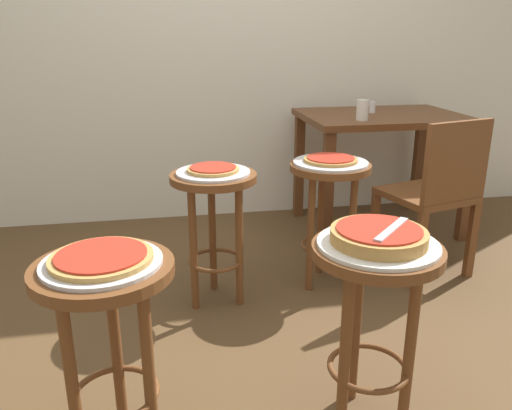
# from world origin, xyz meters

# --- Properties ---
(ground_plane) EXTENTS (6.00, 6.00, 0.00)m
(ground_plane) POSITION_xyz_m (0.00, 0.00, 0.00)
(ground_plane) COLOR brown
(stool_foreground) EXTENTS (0.40, 0.40, 0.64)m
(stool_foreground) POSITION_xyz_m (0.13, -0.57, 0.48)
(stool_foreground) COLOR brown
(stool_foreground) RESTS_ON ground_plane
(serving_plate_foreground) EXTENTS (0.37, 0.37, 0.01)m
(serving_plate_foreground) POSITION_xyz_m (0.13, -0.57, 0.65)
(serving_plate_foreground) COLOR white
(serving_plate_foreground) RESTS_ON stool_foreground
(pizza_foreground) EXTENTS (0.29, 0.29, 0.05)m
(pizza_foreground) POSITION_xyz_m (0.13, -0.57, 0.68)
(pizza_foreground) COLOR #B78442
(pizza_foreground) RESTS_ON serving_plate_foreground
(stool_middle) EXTENTS (0.40, 0.40, 0.64)m
(stool_middle) POSITION_xyz_m (-0.67, -0.56, 0.48)
(stool_middle) COLOR brown
(stool_middle) RESTS_ON ground_plane
(serving_plate_middle) EXTENTS (0.33, 0.33, 0.01)m
(serving_plate_middle) POSITION_xyz_m (-0.67, -0.56, 0.65)
(serving_plate_middle) COLOR silver
(serving_plate_middle) RESTS_ON stool_middle
(pizza_middle) EXTENTS (0.28, 0.28, 0.02)m
(pizza_middle) POSITION_xyz_m (-0.67, -0.56, 0.66)
(pizza_middle) COLOR tan
(pizza_middle) RESTS_ON serving_plate_middle
(stool_leftside) EXTENTS (0.40, 0.40, 0.64)m
(stool_leftside) POSITION_xyz_m (-0.27, 0.35, 0.48)
(stool_leftside) COLOR brown
(stool_leftside) RESTS_ON ground_plane
(serving_plate_leftside) EXTENTS (0.34, 0.34, 0.01)m
(serving_plate_leftside) POSITION_xyz_m (-0.27, 0.35, 0.65)
(serving_plate_leftside) COLOR silver
(serving_plate_leftside) RESTS_ON stool_leftside
(pizza_leftside) EXTENTS (0.24, 0.24, 0.02)m
(pizza_leftside) POSITION_xyz_m (-0.27, 0.35, 0.66)
(pizza_leftside) COLOR tan
(pizza_leftside) RESTS_ON serving_plate_leftside
(stool_rear) EXTENTS (0.40, 0.40, 0.64)m
(stool_rear) POSITION_xyz_m (0.32, 0.43, 0.48)
(stool_rear) COLOR brown
(stool_rear) RESTS_ON ground_plane
(serving_plate_rear) EXTENTS (0.37, 0.37, 0.01)m
(serving_plate_rear) POSITION_xyz_m (0.32, 0.43, 0.65)
(serving_plate_rear) COLOR silver
(serving_plate_rear) RESTS_ON stool_rear
(pizza_rear) EXTENTS (0.26, 0.26, 0.02)m
(pizza_rear) POSITION_xyz_m (0.32, 0.43, 0.66)
(pizza_rear) COLOR #B78442
(pizza_rear) RESTS_ON serving_plate_rear
(dining_table) EXTENTS (1.00, 0.74, 0.76)m
(dining_table) POSITION_xyz_m (0.89, 1.16, 0.64)
(dining_table) COLOR #5B3319
(dining_table) RESTS_ON ground_plane
(cup_near_edge) EXTENTS (0.07, 0.07, 0.12)m
(cup_near_edge) POSITION_xyz_m (0.67, 0.95, 0.82)
(cup_near_edge) COLOR silver
(cup_near_edge) RESTS_ON dining_table
(condiment_shaker) EXTENTS (0.04, 0.04, 0.07)m
(condiment_shaker) POSITION_xyz_m (0.85, 1.22, 0.80)
(condiment_shaker) COLOR white
(condiment_shaker) RESTS_ON dining_table
(wooden_chair) EXTENTS (0.49, 0.49, 0.85)m
(wooden_chair) POSITION_xyz_m (0.89, 0.42, 0.47)
(wooden_chair) COLOR brown
(wooden_chair) RESTS_ON ground_plane
(pizza_server_knife) EXTENTS (0.17, 0.17, 0.01)m
(pizza_server_knife) POSITION_xyz_m (0.16, -0.59, 0.70)
(pizza_server_knife) COLOR silver
(pizza_server_knife) RESTS_ON pizza_foreground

